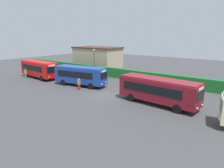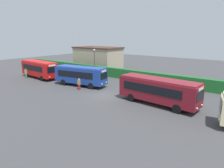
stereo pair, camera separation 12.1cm
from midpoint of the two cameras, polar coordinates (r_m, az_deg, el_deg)
The scene contains 11 objects.
ground_plane at distance 27.83m, azimuth -2.02°, elevation -3.28°, with size 108.79×108.79×0.00m, color #424244.
bus_red at distance 41.36m, azimuth -19.90°, elevation 4.17°, with size 9.39×3.03×3.27m.
bus_blue at distance 33.21m, azimuth -8.78°, elevation 2.59°, with size 9.08×3.89×3.17m.
bus_maroon at distance 24.39m, azimuth 13.02°, elevation -1.59°, with size 9.99×3.31×3.18m.
person_left at distance 42.25m, azimuth -23.11°, elevation 2.89°, with size 0.53×0.51×1.92m.
person_center at distance 37.52m, azimuth -8.62°, elevation 2.43°, with size 0.54×0.50×1.73m.
person_right at distance 30.91m, azimuth -9.20°, elevation 0.03°, with size 0.49×0.40×1.75m.
hedge_row at distance 36.41m, azimuth 8.89°, elevation 2.13°, with size 66.39×1.02×1.88m, color #1E6529.
depot_building at distance 48.78m, azimuth -3.97°, elevation 7.27°, with size 11.19×6.43×5.43m.
traffic_cone at distance 33.74m, azimuth 8.82°, elevation 0.11°, with size 0.36×0.36×0.60m, color orange.
lamppost at distance 39.24m, azimuth -4.92°, elevation 6.80°, with size 0.36×0.36×5.54m.
Camera 2 is at (16.98, -20.52, 8.07)m, focal length 32.23 mm.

